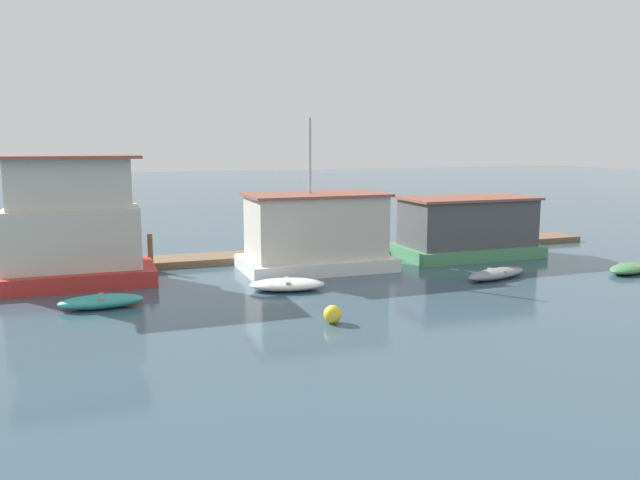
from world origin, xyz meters
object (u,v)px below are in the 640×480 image
(mooring_post_far_left, at_px, (30,254))
(houseboat_red, at_px, (73,229))
(houseboat_green, at_px, (467,228))
(mooring_post_centre, at_px, (150,253))
(dinghy_teal, at_px, (101,301))
(mooring_post_far_right, at_px, (73,253))
(dinghy_white, at_px, (287,284))
(dinghy_green, at_px, (630,268))
(houseboat_white, at_px, (316,233))
(dinghy_grey, at_px, (496,274))
(buoy_yellow, at_px, (333,314))

(mooring_post_far_left, bearing_deg, houseboat_red, -40.39)
(houseboat_green, height_order, mooring_post_centre, houseboat_green)
(dinghy_teal, relative_size, mooring_post_far_right, 1.40)
(dinghy_teal, relative_size, dinghy_white, 0.89)
(mooring_post_far_right, bearing_deg, dinghy_green, -18.05)
(mooring_post_far_right, height_order, mooring_post_far_left, mooring_post_far_left)
(mooring_post_far_left, bearing_deg, houseboat_white, -9.54)
(houseboat_red, distance_m, dinghy_green, 23.54)
(houseboat_green, bearing_deg, dinghy_white, -159.55)
(dinghy_green, bearing_deg, houseboat_white, 156.64)
(houseboat_white, xyz_separation_m, mooring_post_far_right, (-10.20, 1.99, -0.61))
(houseboat_white, distance_m, dinghy_teal, 10.02)
(dinghy_teal, height_order, mooring_post_far_right, mooring_post_far_right)
(houseboat_green, relative_size, dinghy_grey, 1.98)
(houseboat_white, xyz_separation_m, mooring_post_centre, (-7.03, 1.99, -0.78))
(dinghy_teal, distance_m, mooring_post_far_right, 5.95)
(houseboat_red, distance_m, dinghy_white, 8.87)
(houseboat_red, xyz_separation_m, dinghy_grey, (16.53, -4.93, -2.01))
(dinghy_white, bearing_deg, mooring_post_far_left, 150.17)
(houseboat_green, xyz_separation_m, mooring_post_far_left, (-20.02, 1.48, -0.33))
(houseboat_white, distance_m, mooring_post_far_left, 12.00)
(mooring_post_far_right, relative_size, mooring_post_far_left, 0.93)
(dinghy_white, xyz_separation_m, mooring_post_centre, (-4.65, 5.42, 0.62))
(dinghy_grey, distance_m, dinghy_green, 6.24)
(dinghy_teal, bearing_deg, dinghy_white, 3.29)
(dinghy_teal, bearing_deg, houseboat_green, 14.01)
(mooring_post_centre, distance_m, buoy_yellow, 11.25)
(dinghy_grey, distance_m, mooring_post_centre, 14.94)
(dinghy_grey, bearing_deg, dinghy_green, -9.34)
(dinghy_white, bearing_deg, mooring_post_centre, 130.62)
(houseboat_red, relative_size, dinghy_teal, 2.17)
(dinghy_green, xyz_separation_m, mooring_post_far_right, (-22.81, 7.43, 0.81))
(houseboat_white, xyz_separation_m, dinghy_green, (12.61, -5.44, -1.42))
(dinghy_teal, height_order, mooring_post_far_left, mooring_post_far_left)
(dinghy_grey, xyz_separation_m, dinghy_green, (6.15, -1.01, -0.00))
(houseboat_red, height_order, dinghy_white, houseboat_red)
(houseboat_green, height_order, mooring_post_far_left, houseboat_green)
(houseboat_red, distance_m, buoy_yellow, 11.82)
(houseboat_red, xyz_separation_m, buoy_yellow, (7.74, -8.73, -1.93))
(dinghy_grey, relative_size, mooring_post_far_right, 1.73)
(houseboat_white, height_order, dinghy_grey, houseboat_white)
(houseboat_white, xyz_separation_m, houseboat_green, (8.19, 0.51, -0.20))
(dinghy_grey, bearing_deg, mooring_post_far_right, 158.92)
(houseboat_red, bearing_deg, mooring_post_centre, 25.99)
(mooring_post_centre, distance_m, mooring_post_far_right, 3.18)
(houseboat_red, height_order, mooring_post_centre, houseboat_red)
(dinghy_grey, xyz_separation_m, mooring_post_far_right, (-16.66, 6.42, 0.80))
(dinghy_teal, xyz_separation_m, mooring_post_far_left, (-2.66, 5.81, 0.85))
(dinghy_teal, bearing_deg, mooring_post_far_left, 114.64)
(houseboat_green, relative_size, mooring_post_far_right, 3.43)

